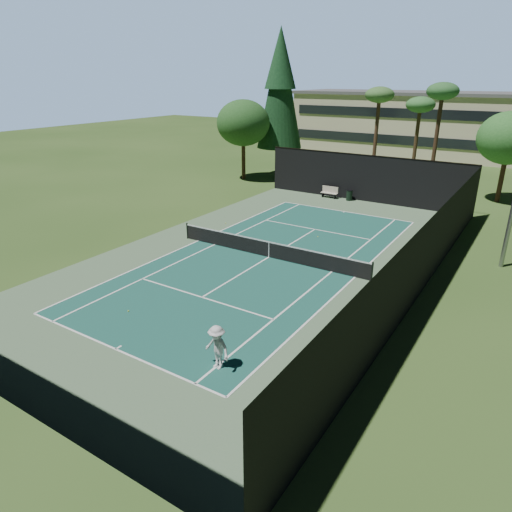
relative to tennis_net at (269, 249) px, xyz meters
The scene contains 20 objects.
ground 0.56m from the tennis_net, ahead, with size 160.00×160.00×0.00m, color #314E1D.
apron_slab 0.55m from the tennis_net, ahead, with size 18.00×32.00×0.01m, color #52704E.
court_surface 0.55m from the tennis_net, ahead, with size 10.97×23.77×0.01m, color #195246.
court_lines 0.54m from the tennis_net, ahead, with size 11.07×23.87×0.01m.
tennis_net is the anchor object (origin of this frame).
fence 1.45m from the tennis_net, 90.00° to the left, with size 18.04×32.05×4.03m.
player 11.44m from the tennis_net, 68.56° to the right, with size 1.14×0.66×1.77m, color silver.
tennis_ball_a 9.61m from the tennis_net, 101.83° to the right, with size 0.07×0.07×0.07m, color #CAE734.
tennis_ball_b 2.41m from the tennis_net, 146.35° to the left, with size 0.07×0.07×0.07m, color #D1DE32.
tennis_ball_c 5.12m from the tennis_net, 80.01° to the left, with size 0.07×0.07×0.07m, color #C5DA31.
tennis_ball_d 7.49m from the tennis_net, 146.58° to the left, with size 0.07×0.07×0.07m, color #CBD430.
park_bench 15.74m from the tennis_net, 100.78° to the left, with size 1.50×0.45×1.02m.
trash_bin 15.52m from the tennis_net, 93.96° to the left, with size 0.56×0.56×0.95m.
pine_tree 26.63m from the tennis_net, 118.61° to the left, with size 4.80×4.80×15.00m.
palm_a 25.26m from the tennis_net, 94.76° to the left, with size 2.80×2.80×9.32m.
palm_b 26.92m from the tennis_net, 86.70° to the left, with size 2.80×2.80×8.42m.
palm_c 24.69m from the tennis_net, 80.13° to the left, with size 2.80×2.80×9.77m.
decid_tree_a 24.65m from the tennis_net, 65.56° to the left, with size 5.12×5.12×7.62m.
decid_tree_c 23.39m from the tennis_net, 127.87° to the left, with size 5.44×5.44×8.09m.
campus_building 46.12m from the tennis_net, 90.00° to the left, with size 40.50×12.50×8.30m.
Camera 1 is at (13.16, -22.00, 10.20)m, focal length 32.00 mm.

